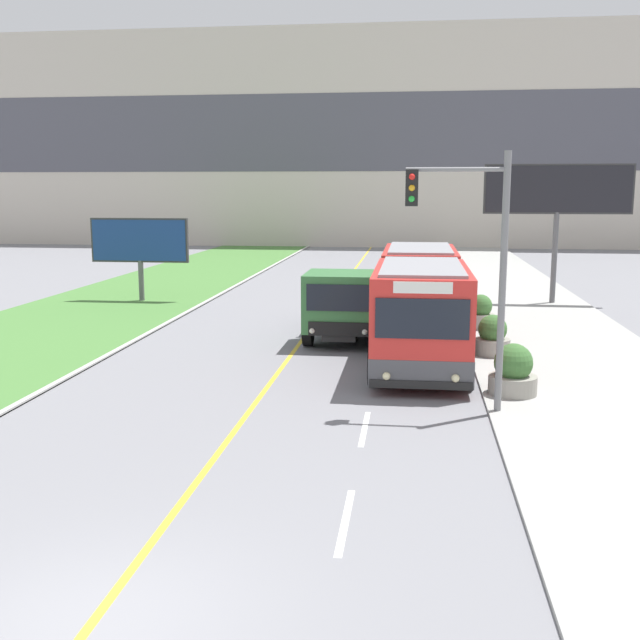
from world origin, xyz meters
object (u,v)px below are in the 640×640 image
object	(u,v)px
dump_truck	(345,305)
planter_round_second	(492,337)
city_bus	(420,301)
billboard_small	(140,242)
billboard_large	(558,194)
traffic_light_mast	(475,250)
planter_round_third	(480,313)
planter_round_near	(513,372)

from	to	relation	value
dump_truck	planter_round_second	bearing A→B (deg)	-23.92
city_bus	billboard_small	distance (m)	15.47
city_bus	billboard_large	distance (m)	12.28
billboard_large	billboard_small	world-z (taller)	billboard_large
traffic_light_mast	planter_round_third	bearing A→B (deg)	83.86
dump_truck	planter_round_third	xyz separation A→B (m)	(4.76, 2.38, -0.60)
planter_round_near	planter_round_third	distance (m)	8.97
dump_truck	billboard_small	xyz separation A→B (m)	(-10.11, 7.83, 1.48)
planter_round_third	traffic_light_mast	bearing A→B (deg)	-96.14
billboard_large	planter_round_third	bearing A→B (deg)	-118.92
billboard_large	planter_round_second	distance (m)	12.63
city_bus	planter_round_third	bearing A→B (deg)	56.75
planter_round_near	dump_truck	bearing A→B (deg)	126.04
billboard_large	planter_round_near	xyz separation A→B (m)	(-3.72, -15.76, -4.24)
city_bus	planter_round_second	bearing A→B (deg)	-26.15
city_bus	traffic_light_mast	distance (m)	7.48
traffic_light_mast	planter_round_second	xyz separation A→B (m)	(1.11, 5.97, -3.15)
planter_round_second	billboard_small	bearing A→B (deg)	146.23
city_bus	billboard_large	size ratio (longest dim) A/B	1.94
dump_truck	billboard_small	size ratio (longest dim) A/B	1.45
city_bus	billboard_large	bearing A→B (deg)	59.59
billboard_large	traffic_light_mast	bearing A→B (deg)	-105.79
dump_truck	billboard_small	distance (m)	12.87
billboard_small	planter_round_third	size ratio (longest dim) A/B	3.65
city_bus	dump_truck	size ratio (longest dim) A/B	1.87
traffic_light_mast	dump_truck	bearing A→B (deg)	114.25
billboard_small	dump_truck	bearing A→B (deg)	-37.75
billboard_large	planter_round_near	size ratio (longest dim) A/B	5.00
billboard_small	planter_round_second	world-z (taller)	billboard_small
city_bus	planter_round_second	xyz separation A→B (m)	(2.21, -1.09, -0.92)
billboard_small	billboard_large	bearing A→B (deg)	4.14
planter_round_near	planter_round_third	xyz separation A→B (m)	(-0.04, 8.97, -0.01)
city_bus	billboard_large	xyz separation A→B (m)	(5.98, 10.19, 3.33)
billboard_large	billboard_small	bearing A→B (deg)	-175.86
dump_truck	billboard_large	world-z (taller)	billboard_large
dump_truck	traffic_light_mast	size ratio (longest dim) A/B	1.11
billboard_large	planter_round_near	world-z (taller)	billboard_large
billboard_large	billboard_small	distance (m)	18.79
city_bus	traffic_light_mast	bearing A→B (deg)	-81.09
dump_truck	planter_round_second	distance (m)	5.22
city_bus	planter_round_second	world-z (taller)	city_bus
traffic_light_mast	planter_round_second	distance (m)	6.84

